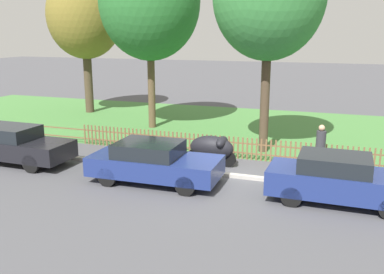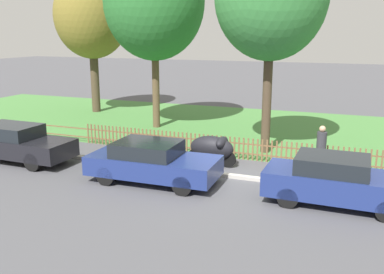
{
  "view_description": "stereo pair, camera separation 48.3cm",
  "coord_description": "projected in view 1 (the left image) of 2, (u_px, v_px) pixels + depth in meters",
  "views": [
    {
      "loc": [
        3.36,
        -13.31,
        4.75
      ],
      "look_at": [
        -1.63,
        0.81,
        1.1
      ],
      "focal_mm": 40.0,
      "sensor_mm": 36.0,
      "label": 1
    },
    {
      "loc": [
        3.81,
        -13.14,
        4.75
      ],
      "look_at": [
        -1.63,
        0.81,
        1.1
      ],
      "focal_mm": 40.0,
      "sensor_mm": 36.0,
      "label": 2
    }
  ],
  "objects": [
    {
      "name": "pedestrian_near_fence",
      "position": [
        321.0,
        145.0,
        14.96
      ],
      "size": [
        0.38,
        0.37,
        1.66
      ],
      "rotation": [
        0.0,
        0.0,
        3.03
      ],
      "color": "#7F6B51",
      "rests_on": "ground"
    },
    {
      "name": "tree_nearest_kerb",
      "position": [
        85.0,
        16.0,
        25.01
      ],
      "size": [
        4.38,
        4.38,
        8.28
      ],
      "color": "#473828",
      "rests_on": "ground"
    },
    {
      "name": "parked_car_navy_estate",
      "position": [
        340.0,
        179.0,
        12.13
      ],
      "size": [
        4.11,
        1.7,
        1.41
      ],
      "rotation": [
        0.0,
        0.0,
        -0.01
      ],
      "color": "navy",
      "rests_on": "ground"
    },
    {
      "name": "kerb_stone",
      "position": [
        230.0,
        175.0,
        14.48
      ],
      "size": [
        42.37,
        0.2,
        0.12
      ],
      "primitive_type": "cube",
      "color": "#B2ADA3",
      "rests_on": "ground"
    },
    {
      "name": "parked_car_black_saloon",
      "position": [
        154.0,
        162.0,
        13.84
      ],
      "size": [
        4.28,
        1.91,
        1.34
      ],
      "rotation": [
        0.0,
        0.0,
        0.02
      ],
      "color": "navy",
      "rests_on": "ground"
    },
    {
      "name": "parked_car_silver_hatchback",
      "position": [
        12.0,
        144.0,
        15.92
      ],
      "size": [
        4.61,
        1.71,
        1.4
      ],
      "rotation": [
        0.0,
        0.0,
        -0.02
      ],
      "color": "black",
      "rests_on": "ground"
    },
    {
      "name": "ground_plane",
      "position": [
        229.0,
        178.0,
        14.4
      ],
      "size": [
        120.0,
        120.0,
        0.0
      ],
      "primitive_type": "plane",
      "color": "#4C4C51"
    },
    {
      "name": "park_fence",
      "position": [
        245.0,
        148.0,
        16.43
      ],
      "size": [
        42.37,
        0.05,
        0.86
      ],
      "color": "brown",
      "rests_on": "ground"
    },
    {
      "name": "grass_strip",
      "position": [
        269.0,
        129.0,
        21.67
      ],
      "size": [
        42.37,
        11.25,
        0.01
      ],
      "primitive_type": "cube",
      "color": "#477F3D",
      "rests_on": "ground"
    },
    {
      "name": "tree_behind_motorcycle",
      "position": [
        150.0,
        2.0,
        20.65
      ],
      "size": [
        4.92,
        4.92,
        9.06
      ],
      "color": "brown",
      "rests_on": "ground"
    },
    {
      "name": "covered_motorcycle",
      "position": [
        213.0,
        148.0,
        15.6
      ],
      "size": [
        1.83,
        0.91,
        1.11
      ],
      "rotation": [
        0.0,
        0.0,
        -0.0
      ],
      "color": "black",
      "rests_on": "ground"
    }
  ]
}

